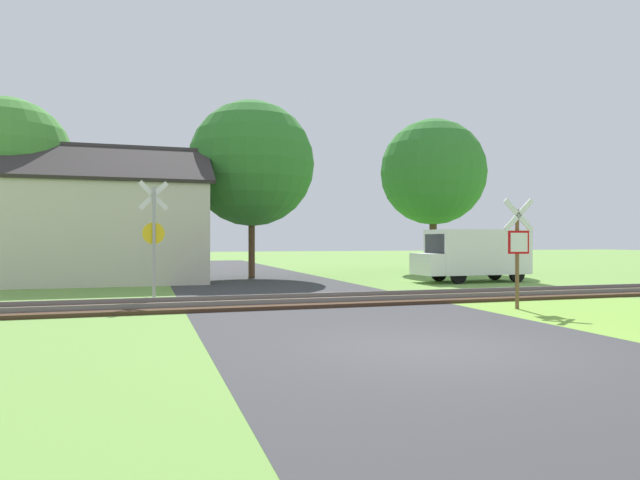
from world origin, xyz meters
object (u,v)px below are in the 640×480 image
crossing_sign_far (154,232)px  mail_truck (474,253)px  stop_sign_near (518,246)px  tree_left (7,160)px  tree_far (433,172)px  house (107,230)px  tree_center (252,164)px

crossing_sign_far → mail_truck: 13.92m
stop_sign_near → mail_truck: stop_sign_near is taller
tree_left → stop_sign_near: bearing=-43.9°
tree_far → mail_truck: size_ratio=1.75×
house → tree_far: size_ratio=0.98×
house → tree_center: 7.28m
tree_left → tree_center: 10.45m
tree_left → house: bearing=-15.2°
crossing_sign_far → tree_far: (15.37, 11.54, 3.61)m
stop_sign_near → mail_truck: 9.79m
stop_sign_near → crossing_sign_far: crossing_sign_far is taller
tree_far → tree_left: bearing=-174.6°
house → mail_truck: 15.73m
mail_truck → house: bearing=72.5°
crossing_sign_far → house: 8.63m
stop_sign_near → mail_truck: size_ratio=0.58×
tree_left → mail_truck: bearing=-16.0°
stop_sign_near → tree_center: size_ratio=0.34×
stop_sign_near → tree_center: tree_center is taller
house → tree_left: (-4.02, 1.09, 2.95)m
crossing_sign_far → tree_left: 11.60m
stop_sign_near → house: size_ratio=0.34×
tree_far → tree_left: (-21.18, -2.01, -0.46)m
crossing_sign_far → tree_center: (4.64, 9.59, 3.42)m
crossing_sign_far → tree_far: tree_far is taller
tree_center → mail_truck: size_ratio=1.71×
stop_sign_near → mail_truck: (4.26, 8.81, -0.40)m
crossing_sign_far → mail_truck: size_ratio=0.72×
crossing_sign_far → mail_truck: (13.29, 4.06, -0.79)m
house → mail_truck: size_ratio=1.72×
stop_sign_near → mail_truck: bearing=-112.5°
house → tree_center: tree_center is taller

